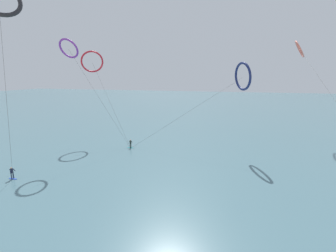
{
  "coord_description": "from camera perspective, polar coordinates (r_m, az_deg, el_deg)",
  "views": [
    {
      "loc": [
        6.84,
        -3.66,
        13.88
      ],
      "look_at": [
        0.0,
        21.29,
        8.19
      ],
      "focal_mm": 24.44,
      "sensor_mm": 36.0,
      "label": 1
    }
  ],
  "objects": [
    {
      "name": "kite_coral",
      "position": [
        60.92,
        30.0,
        16.24
      ],
      "size": [
        3.08,
        49.68,
        21.59
      ],
      "rotation": [
        0.0,
        0.0,
        1.37
      ],
      "color": "#EA7260",
      "rests_on": "ground"
    },
    {
      "name": "kite_violet",
      "position": [
        44.84,
        -23.5,
        17.28
      ],
      "size": [
        10.87,
        5.27,
        20.11
      ],
      "rotation": [
        0.0,
        0.0,
        3.1
      ],
      "color": "purple",
      "rests_on": "ground"
    },
    {
      "name": "surfer_cobalt",
      "position": [
        38.27,
        -34.34,
        -9.81
      ],
      "size": [
        1.4,
        0.61,
        1.7
      ],
      "rotation": [
        0.0,
        0.0,
        4.6
      ],
      "color": "#2647B7",
      "rests_on": "ground"
    },
    {
      "name": "kite_navy",
      "position": [
        43.82,
        18.12,
        11.66
      ],
      "size": [
        21.91,
        6.93,
        16.34
      ],
      "rotation": [
        0.0,
        0.0,
        2.08
      ],
      "color": "navy",
      "rests_on": "ground"
    },
    {
      "name": "kite_crimson",
      "position": [
        54.13,
        -18.38,
        14.96
      ],
      "size": [
        13.62,
        8.13,
        19.19
      ],
      "rotation": [
        0.0,
        0.0,
        3.79
      ],
      "color": "red",
      "rests_on": "ground"
    },
    {
      "name": "surfer_teal",
      "position": [
        45.34,
        -9.31,
        -4.5
      ],
      "size": [
        1.4,
        0.61,
        1.7
      ],
      "rotation": [
        0.0,
        0.0,
        4.6
      ],
      "color": "teal",
      "rests_on": "ground"
    },
    {
      "name": "sea_water",
      "position": [
        111.03,
        11.73,
        4.98
      ],
      "size": [
        400.0,
        200.0,
        0.08
      ],
      "primitive_type": "cube",
      "color": "#476B75",
      "rests_on": "ground"
    }
  ]
}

